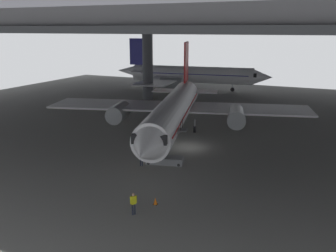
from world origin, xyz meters
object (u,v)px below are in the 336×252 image
(airplane_main, at_px, (174,110))
(boarding_stairs, at_px, (165,157))
(airplane_distant, at_px, (189,75))
(crew_worker_near_nose, at_px, (134,202))
(traffic_cone_orange, at_px, (155,201))
(crew_worker_by_stairs, at_px, (141,158))

(airplane_main, height_order, boarding_stairs, airplane_main)
(boarding_stairs, height_order, airplane_distant, airplane_distant)
(airplane_main, bearing_deg, crew_worker_near_nose, -74.48)
(traffic_cone_orange, bearing_deg, crew_worker_by_stairs, 125.46)
(crew_worker_near_nose, xyz_separation_m, crew_worker_by_stairs, (-4.47, 9.52, -0.12))
(airplane_main, xyz_separation_m, crew_worker_near_nose, (5.86, -21.09, -2.47))
(boarding_stairs, xyz_separation_m, crew_worker_near_nose, (2.58, -11.24, 0.28))
(airplane_distant, bearing_deg, crew_worker_near_nose, -72.63)
(airplane_main, distance_m, crew_worker_by_stairs, 11.93)
(crew_worker_by_stairs, bearing_deg, boarding_stairs, 42.21)
(airplane_main, distance_m, boarding_stairs, 10.74)
(airplane_distant, distance_m, traffic_cone_orange, 59.55)
(traffic_cone_orange, bearing_deg, airplane_main, 109.27)
(airplane_main, relative_size, airplane_distant, 1.01)
(boarding_stairs, relative_size, crew_worker_near_nose, 2.66)
(boarding_stairs, relative_size, airplane_distant, 0.13)
(crew_worker_near_nose, bearing_deg, traffic_cone_orange, 71.26)
(airplane_main, distance_m, airplane_distant, 39.46)
(crew_worker_near_nose, bearing_deg, airplane_distant, 107.37)
(boarding_stairs, xyz_separation_m, crew_worker_by_stairs, (-1.89, -1.72, 0.16))
(boarding_stairs, height_order, crew_worker_near_nose, boarding_stairs)
(crew_worker_near_nose, xyz_separation_m, traffic_cone_orange, (0.75, 2.20, -0.72))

